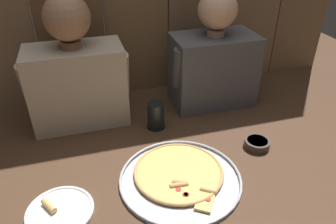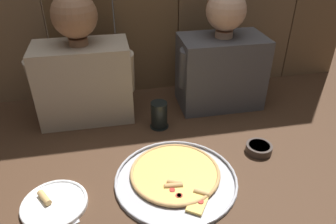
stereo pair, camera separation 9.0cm
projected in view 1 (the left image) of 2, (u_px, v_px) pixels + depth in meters
ground_plane at (176, 165)px, 1.23m from camera, size 3.20×3.20×0.00m
pizza_tray at (180, 176)px, 1.17m from camera, size 0.44×0.44×0.03m
dinner_plate at (60, 211)px, 1.03m from camera, size 0.22×0.22×0.03m
drinking_glass at (156, 115)px, 1.42m from camera, size 0.08×0.08×0.12m
dipping_bowl at (257, 143)px, 1.32m from camera, size 0.10×0.10×0.03m
diner_left at (75, 69)px, 1.37m from camera, size 0.44×0.22×0.57m
diner_right at (214, 56)px, 1.53m from camera, size 0.43×0.23×0.56m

